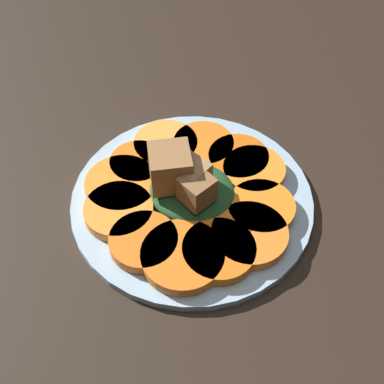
% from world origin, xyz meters
% --- Properties ---
extents(table_slab, '(1.20, 1.20, 0.02)m').
position_xyz_m(table_slab, '(0.00, 0.00, 0.01)').
color(table_slab, black).
rests_on(table_slab, ground).
extents(plate, '(0.29, 0.29, 0.01)m').
position_xyz_m(plate, '(0.00, 0.00, 0.03)').
color(plate, '#99B7D1').
rests_on(plate, table_slab).
extents(carrot_slice_0, '(0.08, 0.08, 0.01)m').
position_xyz_m(carrot_slice_0, '(0.01, -0.08, 0.04)').
color(carrot_slice_0, orange).
rests_on(carrot_slice_0, plate).
extents(carrot_slice_1, '(0.08, 0.08, 0.01)m').
position_xyz_m(carrot_slice_1, '(0.05, -0.07, 0.04)').
color(carrot_slice_1, '#F99438').
rests_on(carrot_slice_1, plate).
extents(carrot_slice_2, '(0.07, 0.07, 0.01)m').
position_xyz_m(carrot_slice_2, '(0.08, -0.03, 0.04)').
color(carrot_slice_2, orange).
rests_on(carrot_slice_2, plate).
extents(carrot_slice_3, '(0.09, 0.09, 0.01)m').
position_xyz_m(carrot_slice_3, '(0.08, 0.01, 0.04)').
color(carrot_slice_3, orange).
rests_on(carrot_slice_3, plate).
extents(carrot_slice_4, '(0.08, 0.08, 0.01)m').
position_xyz_m(carrot_slice_4, '(0.07, 0.05, 0.04)').
color(carrot_slice_4, orange).
rests_on(carrot_slice_4, plate).
extents(carrot_slice_5, '(0.08, 0.08, 0.01)m').
position_xyz_m(carrot_slice_5, '(0.03, 0.08, 0.04)').
color(carrot_slice_5, orange).
rests_on(carrot_slice_5, plate).
extents(carrot_slice_6, '(0.09, 0.09, 0.01)m').
position_xyz_m(carrot_slice_6, '(-0.01, 0.09, 0.04)').
color(carrot_slice_6, orange).
rests_on(carrot_slice_6, plate).
extents(carrot_slice_7, '(0.08, 0.08, 0.01)m').
position_xyz_m(carrot_slice_7, '(-0.05, 0.07, 0.04)').
color(carrot_slice_7, orange).
rests_on(carrot_slice_7, plate).
extents(carrot_slice_8, '(0.09, 0.09, 0.01)m').
position_xyz_m(carrot_slice_8, '(-0.08, 0.04, 0.04)').
color(carrot_slice_8, orange).
rests_on(carrot_slice_8, plate).
extents(carrot_slice_9, '(0.08, 0.08, 0.01)m').
position_xyz_m(carrot_slice_9, '(-0.08, -0.00, 0.04)').
color(carrot_slice_9, orange).
rests_on(carrot_slice_9, plate).
extents(carrot_slice_10, '(0.08, 0.08, 0.01)m').
position_xyz_m(carrot_slice_10, '(-0.06, -0.05, 0.04)').
color(carrot_slice_10, orange).
rests_on(carrot_slice_10, plate).
extents(carrot_slice_11, '(0.08, 0.08, 0.01)m').
position_xyz_m(carrot_slice_11, '(-0.04, -0.07, 0.04)').
color(carrot_slice_11, '#D45F12').
rests_on(carrot_slice_11, plate).
extents(center_pile, '(0.11, 0.09, 0.07)m').
position_xyz_m(center_pile, '(0.01, 0.00, 0.06)').
color(center_pile, '#1E4723').
rests_on(center_pile, plate).
extents(fork, '(0.19, 0.07, 0.00)m').
position_xyz_m(fork, '(-0.01, -0.06, 0.03)').
color(fork, '#B2B2B7').
rests_on(fork, plate).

